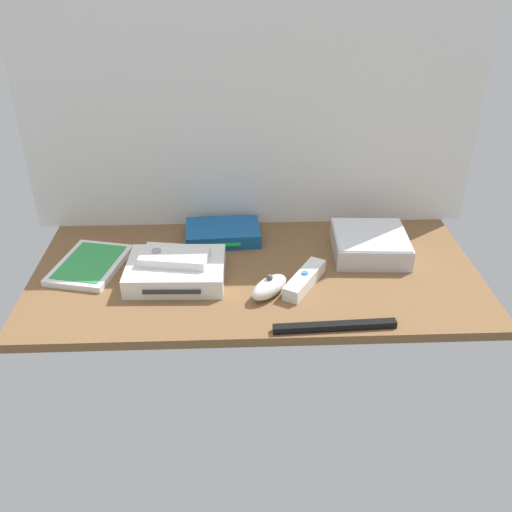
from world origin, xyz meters
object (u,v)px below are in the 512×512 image
mini_computer (370,244)px  network_router (223,233)px  game_console (176,271)px  remote_wand (305,280)px  remote_classic_pad (175,256)px  sensor_bar (335,326)px  remote_nunchuk (269,287)px  game_case (90,265)px

mini_computer → network_router: (-34.72, 8.57, -0.94)cm
mini_computer → network_router: bearing=166.1°
game_console → remote_wand: bearing=-5.6°
network_router → remote_classic_pad: remote_classic_pad is taller
sensor_bar → game_console: bearing=146.6°
game_console → remote_wand: game_console is taller
remote_wand → remote_nunchuk: bearing=-125.5°
remote_wand → remote_classic_pad: (-27.92, 4.31, 3.90)cm
mini_computer → network_router: 35.78cm
remote_classic_pad → sensor_bar: remote_classic_pad is taller
mini_computer → network_router: size_ratio=0.96×
network_router → sensor_bar: size_ratio=0.77×
network_router → sensor_bar: network_router is taller
game_case → mini_computer: bearing=16.7°
mini_computer → remote_nunchuk: bearing=-146.2°
mini_computer → remote_nunchuk: mini_computer is taller
remote_wand → game_case: bearing=-159.9°
network_router → remote_wand: size_ratio=1.28×
remote_wand → remote_classic_pad: 28.52cm
remote_wand → sensor_bar: bearing=-43.9°
sensor_bar → remote_nunchuk: bearing=132.0°
game_case → remote_nunchuk: 42.12cm
game_console → remote_classic_pad: remote_classic_pad is taller
network_router → remote_nunchuk: remote_nunchuk is taller
remote_nunchuk → sensor_bar: size_ratio=0.43×
mini_computer → remote_wand: (-16.90, -13.15, -1.13)cm
remote_wand → mini_computer: bearing=69.0°
mini_computer → remote_nunchuk: 29.72cm
game_console → mini_computer: bearing=13.8°
game_console → network_router: game_console is taller
remote_nunchuk → network_router: bearing=154.4°
remote_classic_pad → sensor_bar: size_ratio=0.65×
game_console → remote_nunchuk: 21.19cm
game_case → sensor_bar: bearing=-12.2°
game_console → remote_classic_pad: size_ratio=1.39×
remote_nunchuk → sensor_bar: 17.04cm
mini_computer → remote_wand: bearing=-142.1°
game_console → network_router: (10.00, 18.15, -0.50)cm
remote_nunchuk → remote_wand: bearing=65.9°
remote_wand → remote_classic_pad: size_ratio=0.94×
remote_wand → remote_classic_pad: bearing=-157.6°
game_case → sensor_bar: size_ratio=0.90×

